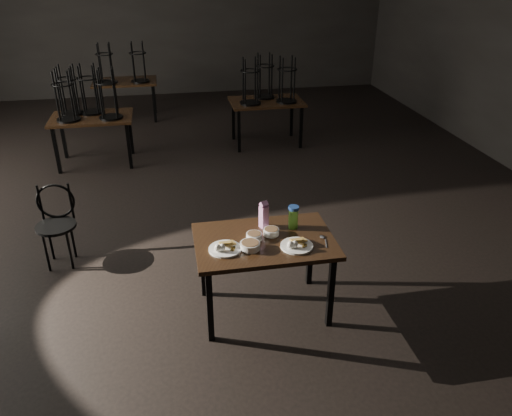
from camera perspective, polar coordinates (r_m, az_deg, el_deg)
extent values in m
plane|color=black|center=(6.46, -8.50, -0.25)|extent=(12.00, 12.00, 0.00)
cube|color=black|center=(11.83, -10.63, 20.27)|extent=(10.00, 0.04, 3.20)
cube|color=black|center=(4.31, 0.97, -3.82)|extent=(1.20, 0.80, 0.04)
cube|color=black|center=(4.20, -5.29, -11.08)|extent=(0.05, 0.05, 0.71)
cube|color=black|center=(4.38, 8.55, -9.47)|extent=(0.05, 0.05, 0.71)
cube|color=black|center=(4.72, -6.08, -6.32)|extent=(0.05, 0.05, 0.71)
cube|color=black|center=(4.88, 6.21, -5.09)|extent=(0.05, 0.05, 0.71)
cylinder|color=white|center=(4.16, -3.55, -4.69)|extent=(0.28, 0.28, 0.02)
cube|color=#AC863D|center=(4.16, -3.58, -3.69)|extent=(0.10, 0.10, 0.05)
cube|color=#AC863D|center=(4.17, -3.12, -3.65)|extent=(0.11, 0.12, 0.03)
ellipsoid|color=white|center=(4.10, -4.42, -4.56)|extent=(0.05, 0.05, 0.07)
ellipsoid|color=white|center=(4.10, -3.88, -4.51)|extent=(0.05, 0.05, 0.07)
cylinder|color=white|center=(4.20, 4.67, -4.34)|extent=(0.28, 0.28, 0.02)
cube|color=#AC863D|center=(4.21, 4.62, -3.35)|extent=(0.10, 0.10, 0.05)
cube|color=#AC863D|center=(4.22, 5.06, -3.30)|extent=(0.12, 0.12, 0.03)
ellipsoid|color=white|center=(4.13, 3.94, -4.21)|extent=(0.05, 0.05, 0.07)
ellipsoid|color=white|center=(4.14, 4.46, -4.16)|extent=(0.05, 0.05, 0.07)
cylinder|color=white|center=(4.29, -0.22, -3.24)|extent=(0.14, 0.14, 0.05)
cylinder|color=brown|center=(4.28, -0.22, -3.03)|extent=(0.12, 0.12, 0.01)
cylinder|color=white|center=(4.35, 1.75, -2.74)|extent=(0.14, 0.14, 0.05)
cylinder|color=brown|center=(4.35, 1.76, -2.52)|extent=(0.12, 0.12, 0.01)
cylinder|color=white|center=(4.15, -0.68, -4.34)|extent=(0.17, 0.17, 0.06)
cylinder|color=brown|center=(4.14, -0.69, -4.09)|extent=(0.14, 0.14, 0.01)
cube|color=#911A78|center=(4.43, 0.89, -1.02)|extent=(0.09, 0.09, 0.21)
cube|color=#911A78|center=(4.37, 0.90, 0.41)|extent=(0.09, 0.09, 0.06)
cylinder|color=#6ACA3B|center=(4.44, 4.28, -1.21)|extent=(0.10, 0.10, 0.18)
cylinder|color=navy|center=(4.40, 4.32, 0.00)|extent=(0.11, 0.11, 0.03)
ellipsoid|color=silver|center=(4.36, 7.56, -3.27)|extent=(0.06, 0.07, 0.01)
cube|color=silver|center=(4.27, 7.99, -4.03)|extent=(0.04, 0.14, 0.00)
cylinder|color=black|center=(5.50, -21.91, -1.94)|extent=(0.40, 0.40, 0.03)
torus|color=black|center=(5.56, -21.95, 0.73)|extent=(0.39, 0.04, 0.39)
cylinder|color=black|center=(5.68, -20.22, -3.30)|extent=(0.03, 0.03, 0.45)
cylinder|color=black|center=(5.72, -22.46, -3.46)|extent=(0.03, 0.03, 0.45)
cylinder|color=black|center=(5.53, -22.85, -4.65)|extent=(0.03, 0.03, 0.45)
cylinder|color=black|center=(5.48, -20.53, -4.50)|extent=(0.03, 0.03, 0.45)
cube|color=black|center=(8.01, -18.28, 9.78)|extent=(1.20, 0.80, 0.04)
cube|color=black|center=(7.91, -21.86, 6.09)|extent=(0.05, 0.05, 0.71)
cube|color=black|center=(7.76, -14.31, 6.85)|extent=(0.05, 0.05, 0.71)
cube|color=black|center=(8.50, -21.18, 7.62)|extent=(0.05, 0.05, 0.71)
cube|color=black|center=(8.37, -14.14, 8.34)|extent=(0.05, 0.05, 0.71)
cylinder|color=black|center=(7.90, -20.60, 9.45)|extent=(0.34, 0.34, 0.03)
torus|color=black|center=(7.78, -21.21, 12.95)|extent=(0.32, 0.32, 0.02)
cylinder|color=black|center=(7.89, -20.22, 12.27)|extent=(0.03, 0.03, 0.70)
cylinder|color=black|center=(7.92, -21.65, 12.09)|extent=(0.03, 0.03, 0.70)
cylinder|color=black|center=(7.73, -21.88, 11.71)|extent=(0.03, 0.03, 0.70)
cylinder|color=black|center=(7.70, -20.42, 11.89)|extent=(0.03, 0.03, 0.70)
cylinder|color=black|center=(7.82, -16.23, 9.93)|extent=(0.34, 0.34, 0.03)
torus|color=black|center=(7.69, -16.72, 13.48)|extent=(0.32, 0.32, 0.02)
cylinder|color=black|center=(7.81, -15.80, 12.76)|extent=(0.03, 0.03, 0.70)
cylinder|color=black|center=(7.83, -17.27, 12.61)|extent=(0.03, 0.03, 0.70)
cylinder|color=black|center=(7.64, -17.40, 12.24)|extent=(0.03, 0.03, 0.70)
cylinder|color=black|center=(7.62, -15.89, 12.40)|extent=(0.03, 0.03, 0.70)
cylinder|color=black|center=(8.17, -18.19, 10.38)|extent=(0.34, 0.34, 0.03)
torus|color=black|center=(8.05, -18.71, 13.77)|extent=(0.32, 0.32, 0.02)
cylinder|color=black|center=(8.16, -17.79, 13.10)|extent=(0.03, 0.03, 0.70)
cylinder|color=black|center=(8.19, -19.19, 12.93)|extent=(0.03, 0.03, 0.70)
cylinder|color=black|center=(8.00, -19.36, 12.59)|extent=(0.03, 0.03, 0.70)
cylinder|color=black|center=(7.97, -17.93, 12.76)|extent=(0.03, 0.03, 0.70)
cylinder|color=black|center=(8.21, -20.28, 10.14)|extent=(0.34, 0.34, 0.03)
torus|color=black|center=(8.09, -20.86, 13.51)|extent=(0.32, 0.32, 0.02)
cylinder|color=black|center=(8.20, -19.91, 12.85)|extent=(0.03, 0.03, 0.70)
cylinder|color=black|center=(8.24, -21.29, 12.68)|extent=(0.03, 0.03, 0.70)
cylinder|color=black|center=(8.05, -21.51, 12.33)|extent=(0.03, 0.03, 0.70)
cylinder|color=black|center=(8.01, -20.09, 12.50)|extent=(0.03, 0.03, 0.70)
cube|color=black|center=(8.47, 1.21, 12.05)|extent=(1.20, 0.80, 0.04)
cube|color=black|center=(8.19, -1.96, 8.76)|extent=(0.05, 0.05, 0.71)
cube|color=black|center=(8.40, 5.15, 9.14)|extent=(0.05, 0.05, 0.71)
cube|color=black|center=(8.80, -2.61, 10.06)|extent=(0.05, 0.05, 0.71)
cube|color=black|center=(8.99, 4.08, 10.40)|extent=(0.05, 0.05, 0.71)
cylinder|color=black|center=(8.27, -0.65, 11.92)|extent=(0.34, 0.34, 0.03)
torus|color=black|center=(8.15, -0.67, 15.31)|extent=(0.32, 0.32, 0.02)
cylinder|color=black|center=(8.29, -0.09, 14.56)|extent=(0.03, 0.03, 0.70)
cylinder|color=black|center=(8.26, -1.49, 14.50)|extent=(0.03, 0.03, 0.70)
cylinder|color=black|center=(8.07, -1.26, 14.20)|extent=(0.03, 0.03, 0.70)
cylinder|color=black|center=(8.10, 0.17, 14.26)|extent=(0.03, 0.03, 0.70)
cylinder|color=black|center=(8.39, 3.48, 12.09)|extent=(0.34, 0.34, 0.03)
torus|color=black|center=(8.27, 3.58, 15.44)|extent=(0.32, 0.32, 0.02)
cylinder|color=black|center=(8.42, 4.07, 14.69)|extent=(0.03, 0.03, 0.70)
cylinder|color=black|center=(8.37, 2.71, 14.66)|extent=(0.03, 0.03, 0.70)
cylinder|color=black|center=(8.18, 3.03, 14.35)|extent=(0.03, 0.03, 0.70)
cylinder|color=black|center=(8.23, 4.41, 14.39)|extent=(0.03, 0.03, 0.70)
cylinder|color=black|center=(8.63, 0.97, 12.58)|extent=(0.34, 0.34, 0.03)
torus|color=black|center=(8.52, 1.00, 15.83)|extent=(0.32, 0.32, 0.02)
cylinder|color=black|center=(8.66, 1.52, 15.11)|extent=(0.03, 0.03, 0.70)
cylinder|color=black|center=(8.63, 0.19, 15.06)|extent=(0.03, 0.03, 0.70)
cylinder|color=black|center=(8.44, 0.45, 14.78)|extent=(0.03, 0.03, 0.70)
cylinder|color=black|center=(8.47, 1.81, 14.83)|extent=(0.03, 0.03, 0.70)
cube|color=black|center=(10.18, -14.76, 13.79)|extent=(1.20, 0.80, 0.04)
cube|color=black|center=(10.01, -17.60, 10.97)|extent=(0.05, 0.05, 0.71)
cube|color=black|center=(9.93, -11.55, 11.56)|extent=(0.05, 0.05, 0.71)
cube|color=black|center=(10.63, -17.28, 11.91)|extent=(0.05, 0.05, 0.71)
cube|color=black|center=(10.55, -11.56, 12.48)|extent=(0.05, 0.05, 0.71)
cylinder|color=black|center=(10.05, -16.57, 13.60)|extent=(0.34, 0.34, 0.03)
torus|color=black|center=(9.96, -16.96, 16.39)|extent=(0.32, 0.32, 0.02)
cylinder|color=black|center=(10.07, -16.23, 15.80)|extent=(0.03, 0.03, 0.70)
cylinder|color=black|center=(10.09, -17.39, 15.67)|extent=(0.03, 0.03, 0.70)
cylinder|color=black|center=(9.89, -17.49, 15.45)|extent=(0.03, 0.03, 0.70)
cylinder|color=black|center=(9.87, -16.31, 15.59)|extent=(0.03, 0.03, 0.70)
cylinder|color=black|center=(10.01, -13.07, 13.96)|extent=(0.34, 0.34, 0.03)
torus|color=black|center=(9.91, -13.38, 16.76)|extent=(0.32, 0.32, 0.02)
cylinder|color=black|center=(10.03, -12.70, 16.16)|extent=(0.03, 0.03, 0.70)
cylinder|color=black|center=(10.04, -13.87, 16.05)|extent=(0.03, 0.03, 0.70)
cylinder|color=black|center=(9.84, -13.91, 15.84)|extent=(0.03, 0.03, 0.70)
cylinder|color=black|center=(9.83, -12.71, 15.95)|extent=(0.03, 0.03, 0.70)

